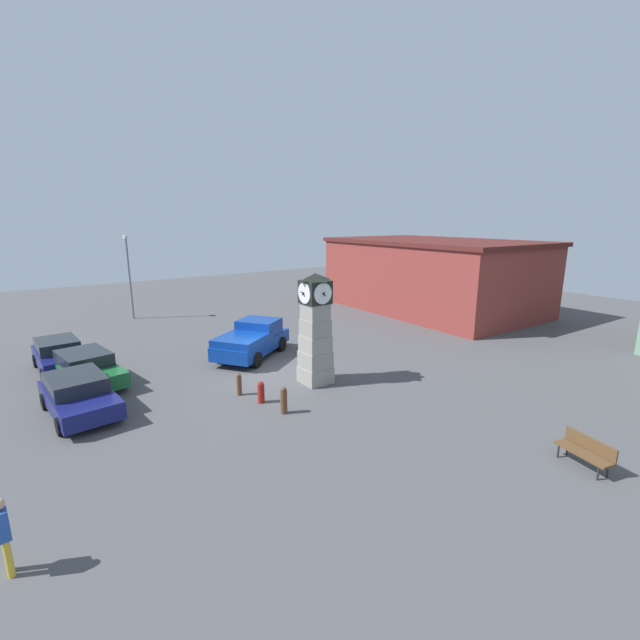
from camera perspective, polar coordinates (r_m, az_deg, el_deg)
The scene contains 13 objects.
ground_plane at distance 21.05m, azimuth -7.07°, elevation -6.77°, with size 71.50×71.50×0.00m, color #4C4C4F.
clock_tower at distance 18.80m, azimuth -0.63°, elevation -1.52°, with size 1.45×1.48×4.94m.
bollard_near_tower at distance 16.48m, azimuth -4.85°, elevation -10.59°, with size 0.26×0.26×1.05m.
bollard_mid_row at distance 17.50m, azimuth -7.88°, elevation -9.48°, with size 0.28×0.28×0.90m.
bollard_far_row at distance 18.35m, azimuth -10.74°, elevation -8.40°, with size 0.21×0.21×0.95m.
car_navy_sedan at distance 24.43m, azimuth -31.45°, elevation -3.96°, with size 4.29×2.20×1.49m.
car_near_tower at distance 21.63m, azimuth -28.65°, elevation -5.69°, with size 4.68×2.69×1.47m.
car_by_building at distance 18.75m, azimuth -29.51°, elevation -8.62°, with size 4.56×2.45×1.45m.
pickup_truck at distance 23.07m, azimuth -9.06°, elevation -2.60°, with size 4.60×5.28×1.85m.
bench at distance 15.41m, azimuth 31.90°, elevation -14.52°, with size 1.68×0.89×0.90m.
pedestrian_near_bench at distance 11.63m, azimuth -36.58°, elevation -21.72°, with size 0.42×0.27×1.76m.
street_lamp_near_road at distance 33.99m, azimuth -24.12°, elevation 5.99°, with size 0.50×0.24×6.07m.
warehouse_blue_far at distance 35.67m, azimuth 14.70°, elevation 5.84°, with size 16.58×10.60×5.60m.
Camera 1 is at (17.44, -9.31, 7.21)m, focal length 24.00 mm.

